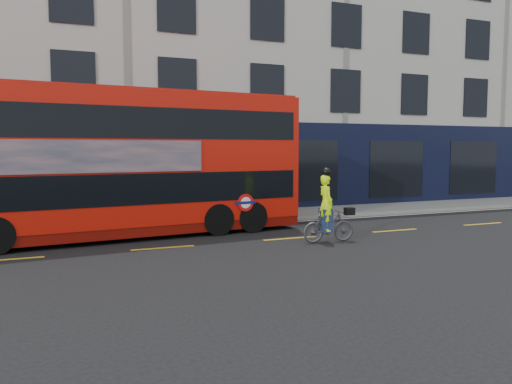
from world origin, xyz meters
TOP-DOWN VIEW (x-y plane):
  - ground at (0.00, 0.00)m, footprint 120.00×120.00m
  - pavement at (0.00, 6.50)m, footprint 60.00×3.00m
  - kerb at (0.00, 5.00)m, footprint 60.00×0.12m
  - building_terrace at (0.00, 12.94)m, footprint 50.00×10.07m
  - road_edge_line at (0.00, 4.70)m, footprint 58.00×0.10m
  - lane_dashes at (0.00, 1.50)m, footprint 58.00×0.12m
  - bus at (-0.67, 3.80)m, footprint 11.66×3.73m
  - cyclist at (4.78, 0.51)m, footprint 1.68×0.63m

SIDE VIEW (x-z plane):
  - ground at x=0.00m, z-range 0.00..0.00m
  - road_edge_line at x=0.00m, z-range 0.00..0.01m
  - lane_dashes at x=0.00m, z-range 0.00..0.01m
  - pavement at x=0.00m, z-range 0.00..0.12m
  - kerb at x=0.00m, z-range 0.00..0.13m
  - cyclist at x=4.78m, z-range -0.37..1.88m
  - bus at x=-0.67m, z-range 0.06..4.68m
  - building_terrace at x=0.00m, z-range -0.01..14.99m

